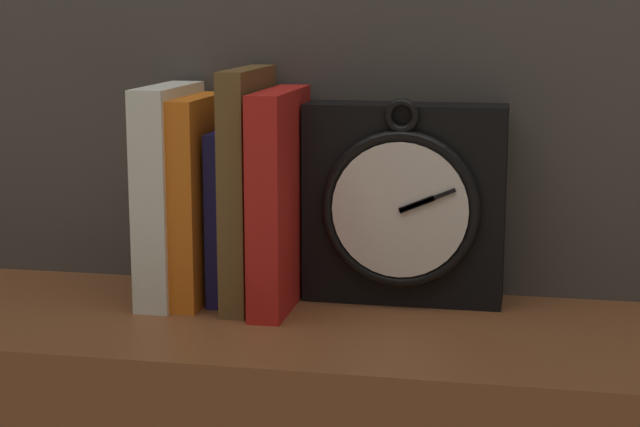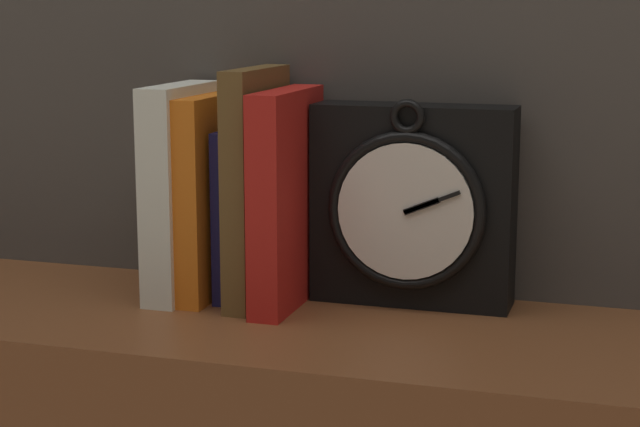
% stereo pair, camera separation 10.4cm
% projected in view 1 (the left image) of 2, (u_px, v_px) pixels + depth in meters
% --- Properties ---
extents(clock, '(0.21, 0.07, 0.22)m').
position_uv_depth(clock, '(404.00, 204.00, 1.12)').
color(clock, black).
rests_on(clock, bookshelf).
extents(book_slot0_white, '(0.04, 0.14, 0.23)m').
position_uv_depth(book_slot0_white, '(170.00, 193.00, 1.14)').
color(book_slot0_white, white).
rests_on(book_slot0_white, bookshelf).
extents(book_slot1_orange, '(0.03, 0.13, 0.22)m').
position_uv_depth(book_slot1_orange, '(199.00, 199.00, 1.13)').
color(book_slot1_orange, orange).
rests_on(book_slot1_orange, bookshelf).
extents(book_slot2_navy, '(0.02, 0.11, 0.18)m').
position_uv_depth(book_slot2_navy, '(228.00, 214.00, 1.14)').
color(book_slot2_navy, navy).
rests_on(book_slot2_navy, bookshelf).
extents(book_slot3_brown, '(0.03, 0.14, 0.25)m').
position_uv_depth(book_slot3_brown, '(248.00, 187.00, 1.12)').
color(book_slot3_brown, brown).
rests_on(book_slot3_brown, bookshelf).
extents(book_slot4_red, '(0.03, 0.15, 0.23)m').
position_uv_depth(book_slot4_red, '(280.00, 199.00, 1.11)').
color(book_slot4_red, red).
rests_on(book_slot4_red, bookshelf).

